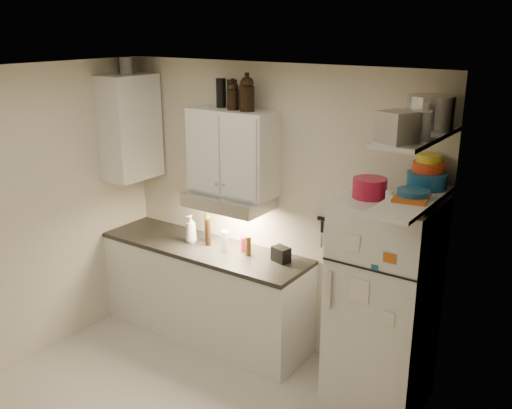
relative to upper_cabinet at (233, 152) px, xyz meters
The scene contains 35 objects.
ceiling 1.58m from the upper_cabinet, 77.33° to the right, with size 3.20×3.00×0.02m, color white.
back_wall 0.63m from the upper_cabinet, 30.26° to the left, with size 3.20×0.02×2.60m, color beige.
left_wall 1.94m from the upper_cabinet, 134.46° to the right, with size 0.02×3.00×2.60m, color beige.
right_wall 2.39m from the upper_cabinet, 34.95° to the right, with size 0.02×3.00×2.60m, color beige.
base_cabinet 1.41m from the upper_cabinet, 151.63° to the right, with size 2.10×0.60×0.88m, color white.
countertop 0.97m from the upper_cabinet, 151.63° to the right, with size 2.10×0.62×0.04m, color #272521.
upper_cabinet is the anchor object (origin of this frame).
side_cabinet 1.15m from the upper_cabinet, behind, with size 0.33×0.55×1.00m, color white.
range_hood 0.44m from the upper_cabinet, 90.00° to the right, with size 0.76×0.46×0.12m, color silver.
fridge 1.84m from the upper_cabinet, ahead, with size 0.70×0.68×1.70m, color silver.
shelf_hi 1.82m from the upper_cabinet, 10.05° to the right, with size 0.30×0.95×0.03m, color white.
shelf_lo 1.78m from the upper_cabinet, 10.05° to the right, with size 0.30×0.95×0.03m, color white.
knife_strip 1.13m from the upper_cabinet, ahead, with size 0.42×0.02×0.03m, color black.
dutch_oven 1.42m from the upper_cabinet, ahead, with size 0.25×0.25×0.14m, color #A91332.
book_stack 1.78m from the upper_cabinet, 10.29° to the right, with size 0.22×0.28×0.09m, color #C05618.
spice_jar 1.60m from the upper_cabinet, 10.08° to the right, with size 0.06×0.06×0.09m, color silver.
stock_pot 1.81m from the upper_cabinet, ahead, with size 0.32×0.32×0.23m, color silver.
tin_a 1.90m from the upper_cabinet, 13.93° to the right, with size 0.18×0.16×0.18m, color #AAAAAD.
tin_b 1.91m from the upper_cabinet, 20.64° to the right, with size 0.19×0.19×0.19m, color #AAAAAD.
bowl_teal 1.74m from the upper_cabinet, ahead, with size 0.29×0.29×0.11m, color navy.
bowl_orange 1.73m from the upper_cabinet, ahead, with size 0.23×0.23×0.07m, color red.
bowl_yellow 1.74m from the upper_cabinet, ahead, with size 0.18×0.18×0.06m, color yellow.
plates 1.77m from the upper_cabinet, ahead, with size 0.22×0.22×0.06m, color navy.
growler_a 0.50m from the upper_cabinet, 35.09° to the right, with size 0.10×0.10×0.25m, color black, non-canonical shape.
growler_b 0.55m from the upper_cabinet, ahead, with size 0.13×0.13×0.30m, color black, non-canonical shape.
thermos_a 0.50m from the upper_cabinet, 124.10° to the left, with size 0.09×0.09×0.25m, color black.
thermos_b 0.53m from the upper_cabinet, 163.93° to the left, with size 0.09×0.09×0.25m, color black.
side_jar 1.40m from the upper_cabinet, behind, with size 0.12×0.12×0.16m, color silver.
soap_bottle 0.87m from the upper_cabinet, 162.56° to the right, with size 0.12×0.12×0.30m, color white.
pepper_mill 0.85m from the upper_cabinet, 21.04° to the right, with size 0.06×0.06×0.18m, color brown.
oil_bottle 0.82m from the upper_cabinet, behind, with size 0.05×0.05×0.28m, color #435916.
vinegar_bottle 0.82m from the upper_cabinet, 157.52° to the right, with size 0.05×0.05×0.25m, color black.
clear_bottle 0.82m from the upper_cabinet, 98.13° to the right, with size 0.06×0.06×0.19m, color silver.
red_jar 0.85m from the upper_cabinet, ahead, with size 0.07×0.07×0.14m, color #A91332.
caddy 1.00m from the upper_cabinet, ahead, with size 0.15×0.11×0.13m, color black.
Camera 1 is at (2.67, -2.61, 2.91)m, focal length 40.00 mm.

